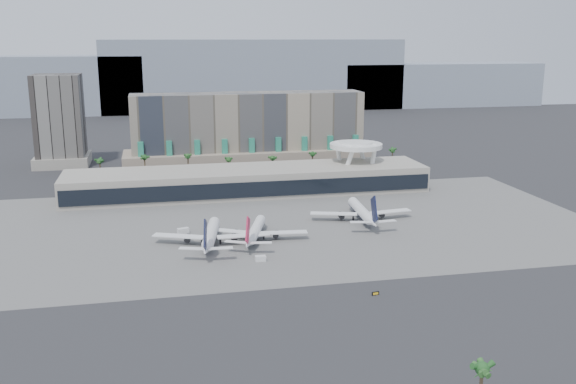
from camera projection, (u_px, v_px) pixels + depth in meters
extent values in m
plane|color=#232326|center=(301.00, 274.00, 200.62)|extent=(900.00, 900.00, 0.00)
cube|color=#5B5B59|center=(269.00, 225.00, 252.91)|extent=(260.00, 130.00, 0.06)
cube|color=gray|center=(3.00, 86.00, 604.68)|extent=(260.00, 60.00, 55.00)
cube|color=gray|center=(254.00, 75.00, 651.33)|extent=(300.00, 60.00, 70.00)
cube|color=gray|center=(436.00, 84.00, 694.62)|extent=(220.00, 60.00, 45.00)
cube|color=gray|center=(248.00, 130.00, 364.08)|extent=(130.00, 22.00, 42.00)
cube|color=tan|center=(249.00, 158.00, 365.94)|extent=(140.00, 30.00, 10.00)
cube|color=#268568|center=(141.00, 158.00, 343.39)|extent=(3.00, 2.00, 18.00)
cube|color=#268568|center=(170.00, 157.00, 346.41)|extent=(3.00, 2.00, 18.00)
cube|color=#268568|center=(198.00, 156.00, 349.44)|extent=(3.00, 2.00, 18.00)
cube|color=#268568|center=(225.00, 155.00, 352.47)|extent=(3.00, 2.00, 18.00)
cube|color=#268568|center=(252.00, 154.00, 355.49)|extent=(3.00, 2.00, 18.00)
cube|color=#268568|center=(278.00, 153.00, 358.52)|extent=(3.00, 2.00, 18.00)
cube|color=#268568|center=(304.00, 152.00, 361.54)|extent=(3.00, 2.00, 18.00)
cube|color=#268568|center=(330.00, 151.00, 364.57)|extent=(3.00, 2.00, 18.00)
cube|color=#268568|center=(355.00, 150.00, 367.60)|extent=(3.00, 2.00, 18.00)
cube|color=black|center=(60.00, 121.00, 365.49)|extent=(26.00, 26.00, 52.00)
cube|color=#B7B1A0|center=(63.00, 160.00, 370.90)|extent=(30.00, 30.00, 6.00)
cube|color=#B7B1A0|center=(248.00, 181.00, 303.79)|extent=(170.00, 32.00, 12.00)
cube|color=black|center=(254.00, 190.00, 288.51)|extent=(168.00, 0.60, 7.00)
cube|color=black|center=(248.00, 166.00, 302.08)|extent=(170.00, 12.00, 2.50)
cylinder|color=white|center=(364.00, 161.00, 326.75)|extent=(6.98, 6.99, 21.89)
cylinder|color=white|center=(340.00, 162.00, 324.18)|extent=(6.98, 6.99, 21.89)
cylinder|color=white|center=(347.00, 166.00, 312.08)|extent=(6.98, 6.99, 21.89)
cylinder|color=white|center=(372.00, 165.00, 314.65)|extent=(6.98, 6.99, 21.89)
cylinder|color=white|center=(356.00, 146.00, 317.30)|extent=(26.00, 26.00, 2.20)
cylinder|color=white|center=(356.00, 143.00, 316.99)|extent=(16.00, 16.00, 1.20)
cylinder|color=brown|center=(101.00, 172.00, 322.95)|extent=(0.70, 0.70, 12.00)
sphere|color=#205221|center=(100.00, 161.00, 321.60)|extent=(2.80, 2.80, 2.80)
cylinder|color=brown|center=(145.00, 170.00, 327.38)|extent=(0.70, 0.70, 12.00)
sphere|color=#205221|center=(145.00, 160.00, 326.04)|extent=(2.80, 2.80, 2.80)
cylinder|color=brown|center=(189.00, 169.00, 331.82)|extent=(0.70, 0.70, 12.00)
sphere|color=#205221|center=(188.00, 158.00, 330.48)|extent=(2.80, 2.80, 2.80)
cylinder|color=brown|center=(229.00, 167.00, 336.06)|extent=(0.70, 0.70, 12.00)
sphere|color=#205221|center=(229.00, 156.00, 334.72)|extent=(2.80, 2.80, 2.80)
cylinder|color=brown|center=(272.00, 165.00, 340.70)|extent=(0.70, 0.70, 12.00)
sphere|color=#205221|center=(272.00, 155.00, 339.36)|extent=(2.80, 2.80, 2.80)
cylinder|color=brown|center=(312.00, 164.00, 345.14)|extent=(0.70, 0.70, 12.00)
sphere|color=#205221|center=(312.00, 153.00, 343.79)|extent=(2.80, 2.80, 2.80)
cylinder|color=brown|center=(351.00, 162.00, 349.57)|extent=(0.70, 0.70, 12.00)
sphere|color=#205221|center=(351.00, 152.00, 348.23)|extent=(2.80, 2.80, 2.80)
cylinder|color=brown|center=(391.00, 160.00, 354.21)|extent=(0.70, 0.70, 12.00)
sphere|color=#205221|center=(391.00, 150.00, 352.87)|extent=(2.80, 2.80, 2.80)
cylinder|color=white|center=(211.00, 233.00, 230.22)|extent=(9.23, 28.74, 4.17)
cylinder|color=black|center=(211.00, 234.00, 230.26)|extent=(9.05, 28.16, 4.09)
cone|color=white|center=(215.00, 221.00, 246.07)|extent=(4.95, 5.37, 4.17)
cone|color=white|center=(206.00, 249.00, 212.28)|extent=(5.80, 9.98, 4.17)
cube|color=white|center=(179.00, 236.00, 229.05)|extent=(18.95, 11.01, 0.37)
cube|color=white|center=(243.00, 235.00, 229.67)|extent=(18.88, 4.70, 0.37)
cylinder|color=black|center=(188.00, 238.00, 229.89)|extent=(3.01, 4.52, 2.29)
cylinder|color=black|center=(234.00, 238.00, 230.34)|extent=(3.01, 4.52, 2.29)
cube|color=black|center=(205.00, 235.00, 209.48)|extent=(2.22, 9.41, 10.98)
cube|color=white|center=(192.00, 248.00, 211.02)|extent=(8.64, 4.81, 0.26)
cube|color=white|center=(220.00, 248.00, 211.27)|extent=(8.43, 2.64, 0.26)
cylinder|color=black|center=(214.00, 232.00, 241.69)|extent=(0.52, 0.52, 1.67)
cylinder|color=black|center=(202.00, 242.00, 229.81)|extent=(0.73, 0.73, 1.67)
cylinder|color=black|center=(220.00, 242.00, 229.99)|extent=(0.73, 0.73, 1.67)
cylinder|color=white|center=(256.00, 229.00, 235.98)|extent=(11.51, 25.91, 3.81)
cylinder|color=black|center=(256.00, 230.00, 236.01)|extent=(11.28, 25.39, 3.73)
cone|color=white|center=(261.00, 218.00, 250.39)|extent=(4.93, 5.24, 3.81)
cone|color=white|center=(249.00, 243.00, 219.67)|extent=(6.23, 9.32, 3.81)
cube|color=white|center=(227.00, 231.00, 236.20)|extent=(16.78, 11.79, 0.33)
cube|color=white|center=(284.00, 232.00, 234.19)|extent=(17.43, 5.48, 0.33)
cylinder|color=black|center=(235.00, 233.00, 236.61)|extent=(3.15, 4.27, 2.10)
cylinder|color=black|center=(276.00, 234.00, 235.15)|extent=(3.15, 4.27, 2.10)
cube|color=#BB153E|center=(248.00, 230.00, 217.12)|extent=(3.08, 8.39, 10.03)
cube|color=white|center=(236.00, 242.00, 219.04)|extent=(7.77, 5.19, 0.24)
cube|color=white|center=(261.00, 243.00, 218.22)|extent=(7.86, 3.34, 0.24)
cylinder|color=black|center=(260.00, 228.00, 246.41)|extent=(0.48, 0.48, 1.52)
cylinder|color=black|center=(247.00, 237.00, 235.98)|extent=(0.67, 0.67, 1.52)
cylinder|color=black|center=(264.00, 237.00, 235.39)|extent=(0.67, 0.67, 1.52)
cylinder|color=white|center=(361.00, 210.00, 260.56)|extent=(6.29, 28.62, 4.16)
cylinder|color=black|center=(361.00, 211.00, 260.60)|extent=(6.17, 28.05, 4.08)
cone|color=white|center=(352.00, 201.00, 276.24)|extent=(4.50, 4.98, 4.16)
cone|color=white|center=(373.00, 222.00, 242.81)|extent=(4.86, 9.65, 4.16)
cube|color=white|center=(334.00, 214.00, 258.22)|extent=(19.15, 9.26, 0.36)
cube|color=white|center=(389.00, 212.00, 261.19)|extent=(19.12, 6.63, 0.36)
cylinder|color=black|center=(341.00, 215.00, 259.37)|extent=(2.60, 4.32, 2.29)
cylinder|color=black|center=(381.00, 214.00, 261.53)|extent=(2.60, 4.32, 2.29)
cube|color=black|center=(374.00, 210.00, 240.03)|extent=(1.23, 9.46, 10.96)
cube|color=white|center=(361.00, 222.00, 241.08)|extent=(8.62, 4.01, 0.26)
cube|color=white|center=(385.00, 221.00, 242.29)|extent=(8.45, 2.82, 0.26)
cylinder|color=black|center=(354.00, 210.00, 271.91)|extent=(0.52, 0.52, 1.66)
cylinder|color=black|center=(353.00, 218.00, 259.81)|extent=(0.73, 0.73, 1.66)
cylinder|color=black|center=(369.00, 218.00, 260.68)|extent=(0.73, 0.73, 1.66)
cube|color=silver|center=(183.00, 231.00, 242.35)|extent=(4.63, 3.18, 2.06)
cube|color=silver|center=(261.00, 258.00, 212.46)|extent=(3.55, 2.03, 1.82)
cube|color=black|center=(375.00, 293.00, 184.53)|extent=(2.32, 0.74, 1.05)
cube|color=gold|center=(376.00, 294.00, 184.35)|extent=(1.65, 0.36, 0.63)
cylinder|color=black|center=(373.00, 294.00, 184.41)|extent=(0.13, 0.13, 0.63)
cylinder|color=black|center=(378.00, 294.00, 184.75)|extent=(0.13, 0.13, 0.63)
sphere|color=#205221|center=(482.00, 369.00, 121.89)|extent=(2.80, 2.80, 2.80)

